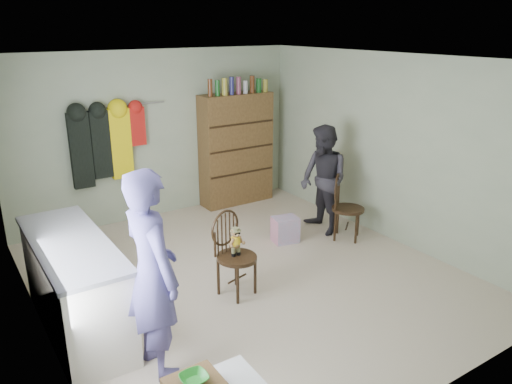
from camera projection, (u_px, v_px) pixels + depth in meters
ground_plane at (248, 276)px, 5.92m from camera, size 5.00×5.00×0.00m
room_walls at (223, 137)px, 5.84m from camera, size 5.00×5.00×5.00m
counter at (75, 286)px, 4.75m from camera, size 0.64×1.86×0.94m
bowl at (194, 378)px, 3.39m from camera, size 0.19×0.19×0.05m
chair_front at (233, 249)px, 5.40m from camera, size 0.52×0.52×0.95m
chair_far at (344, 204)px, 6.82m from camera, size 0.58×0.58×0.93m
striped_bag at (285, 230)px, 6.81m from camera, size 0.37×0.32×0.35m
person_left at (152, 274)px, 4.08m from camera, size 0.48×0.69×1.81m
person_right at (324, 180)px, 6.95m from camera, size 0.65×0.80×1.54m
dresser at (236, 148)px, 8.10m from camera, size 1.20×0.39×2.07m
coat_rack at (106, 144)px, 6.97m from camera, size 1.42×0.12×1.09m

